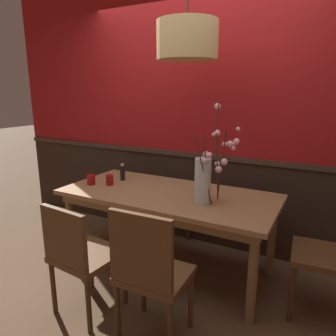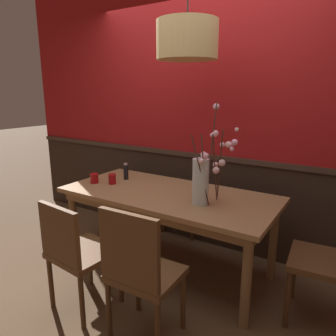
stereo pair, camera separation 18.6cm
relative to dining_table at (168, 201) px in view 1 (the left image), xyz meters
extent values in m
plane|color=brown|center=(0.00, 0.00, -0.67)|extent=(24.00, 24.00, 0.00)
cube|color=#2D2119|center=(0.00, 0.72, -0.19)|extent=(5.02, 0.12, 0.95)
cube|color=#3E2E24|center=(0.00, 0.71, 0.30)|extent=(5.02, 0.14, 0.05)
cube|color=maroon|center=(0.00, 0.72, 1.28)|extent=(5.02, 0.12, 2.00)
cube|color=#997047|center=(0.00, 0.00, 0.06)|extent=(1.90, 0.88, 0.04)
cube|color=brown|center=(0.00, 0.00, 0.00)|extent=(1.79, 0.78, 0.08)
cylinder|color=brown|center=(-0.86, -0.35, -0.31)|extent=(0.07, 0.07, 0.71)
cylinder|color=brown|center=(0.86, -0.35, -0.31)|extent=(0.07, 0.07, 0.71)
cylinder|color=brown|center=(-0.86, 0.35, -0.31)|extent=(0.07, 0.07, 0.71)
cylinder|color=brown|center=(0.86, 0.35, -0.31)|extent=(0.07, 0.07, 0.71)
cube|color=brown|center=(1.27, 0.00, -0.20)|extent=(0.45, 0.47, 0.04)
cylinder|color=#492F1A|center=(1.11, -0.20, -0.44)|extent=(0.04, 0.04, 0.45)
cylinder|color=#492F1A|center=(1.08, 0.18, -0.44)|extent=(0.04, 0.04, 0.45)
cube|color=brown|center=(-0.27, 0.81, -0.20)|extent=(0.45, 0.43, 0.04)
cube|color=brown|center=(-0.27, 1.00, 0.05)|extent=(0.43, 0.04, 0.46)
cylinder|color=#492F1A|center=(-0.08, 0.62, -0.45)|extent=(0.04, 0.04, 0.44)
cylinder|color=#492F1A|center=(-0.47, 0.62, -0.45)|extent=(0.04, 0.04, 0.44)
cylinder|color=#492F1A|center=(-0.07, 0.99, -0.45)|extent=(0.04, 0.04, 0.44)
cylinder|color=#492F1A|center=(-0.46, 0.99, -0.45)|extent=(0.04, 0.04, 0.44)
cube|color=brown|center=(-0.25, -0.77, -0.22)|extent=(0.47, 0.46, 0.04)
cube|color=brown|center=(-0.27, -0.97, 0.00)|extent=(0.41, 0.07, 0.40)
cylinder|color=#492F1A|center=(-0.42, -0.57, -0.46)|extent=(0.04, 0.04, 0.42)
cylinder|color=#492F1A|center=(-0.05, -0.60, -0.46)|extent=(0.04, 0.04, 0.42)
cylinder|color=#492F1A|center=(-0.46, -0.94, -0.46)|extent=(0.04, 0.04, 0.42)
cylinder|color=#492F1A|center=(-0.08, -0.97, -0.46)|extent=(0.04, 0.04, 0.42)
cube|color=brown|center=(0.32, -0.77, -0.21)|extent=(0.46, 0.41, 0.04)
cube|color=brown|center=(0.33, -0.94, 0.04)|extent=(0.42, 0.05, 0.47)
cylinder|color=#492F1A|center=(0.12, -0.61, -0.45)|extent=(0.04, 0.04, 0.43)
cylinder|color=#492F1A|center=(0.50, -0.59, -0.45)|extent=(0.04, 0.04, 0.43)
cylinder|color=#492F1A|center=(0.14, -0.94, -0.45)|extent=(0.04, 0.04, 0.43)
cylinder|color=#492F1A|center=(0.51, -0.92, -0.45)|extent=(0.04, 0.04, 0.43)
cylinder|color=silver|center=(0.37, -0.11, 0.26)|extent=(0.13, 0.13, 0.37)
cylinder|color=silver|center=(0.37, -0.11, 0.13)|extent=(0.11, 0.11, 0.08)
cylinder|color=#472D23|center=(0.39, -0.16, 0.37)|extent=(0.12, 0.12, 0.56)
sphere|color=beige|center=(0.40, -0.17, 0.44)|extent=(0.05, 0.05, 0.05)
sphere|color=#FCB5D1|center=(0.45, -0.19, 0.50)|extent=(0.04, 0.04, 0.04)
sphere|color=beige|center=(0.38, -0.13, 0.38)|extent=(0.04, 0.04, 0.04)
cylinder|color=#472D23|center=(0.39, -0.11, 0.37)|extent=(0.03, 0.09, 0.56)
sphere|color=#ECB8CF|center=(0.41, -0.09, 0.34)|extent=(0.06, 0.06, 0.06)
sphere|color=beige|center=(0.42, -0.11, 0.37)|extent=(0.04, 0.04, 0.04)
sphere|color=#EEAABA|center=(0.39, -0.10, 0.48)|extent=(0.05, 0.05, 0.05)
cylinder|color=#472D23|center=(0.42, -0.03, 0.48)|extent=(0.10, 0.05, 0.79)
sphere|color=#FEB0BE|center=(0.45, -0.03, 0.64)|extent=(0.05, 0.05, 0.05)
sphere|color=#F3B5D3|center=(0.43, 0.02, 0.84)|extent=(0.05, 0.05, 0.05)
sphere|color=#F5ACCF|center=(0.42, -0.03, 0.63)|extent=(0.03, 0.03, 0.03)
cylinder|color=#472D23|center=(0.49, -0.02, 0.39)|extent=(0.15, 0.27, 0.61)
sphere|color=#FCBDC7|center=(0.46, -0.04, 0.40)|extent=(0.04, 0.04, 0.04)
sphere|color=#F9ABD0|center=(0.59, 0.00, 0.58)|extent=(0.05, 0.05, 0.05)
sphere|color=#F7A9C4|center=(0.57, 0.02, 0.56)|extent=(0.03, 0.03, 0.03)
sphere|color=#F3AEC9|center=(0.57, 0.00, 0.53)|extent=(0.04, 0.04, 0.04)
sphere|color=beige|center=(0.59, 0.04, 0.67)|extent=(0.03, 0.03, 0.03)
sphere|color=beige|center=(0.54, 0.01, 0.56)|extent=(0.05, 0.05, 0.05)
cylinder|color=#472D23|center=(0.48, -0.07, 0.37)|extent=(0.06, 0.24, 0.57)
sphere|color=#F1B6C9|center=(0.49, -0.10, 0.37)|extent=(0.05, 0.05, 0.05)
sphere|color=beige|center=(0.52, -0.05, 0.43)|extent=(0.05, 0.05, 0.05)
sphere|color=#E9A8C2|center=(0.52, -0.06, 0.56)|extent=(0.04, 0.04, 0.04)
cylinder|color=#9E0F14|center=(-0.59, -0.07, 0.13)|extent=(0.07, 0.07, 0.10)
torus|color=red|center=(-0.59, -0.07, 0.18)|extent=(0.08, 0.08, 0.01)
cylinder|color=silver|center=(-0.59, -0.07, 0.12)|extent=(0.05, 0.05, 0.05)
cylinder|color=#9E0F14|center=(-0.76, -0.14, 0.13)|extent=(0.08, 0.08, 0.10)
torus|color=red|center=(-0.76, -0.14, 0.17)|extent=(0.08, 0.08, 0.01)
cylinder|color=silver|center=(-0.76, -0.14, 0.11)|extent=(0.05, 0.05, 0.05)
cylinder|color=black|center=(-0.59, 0.13, 0.16)|extent=(0.05, 0.05, 0.15)
cylinder|color=beige|center=(-0.59, 0.13, 0.24)|extent=(0.04, 0.04, 0.02)
cylinder|color=tan|center=(0.14, 0.06, 1.34)|extent=(0.49, 0.49, 0.29)
sphere|color=#F9EAB7|center=(0.14, 0.06, 1.30)|extent=(0.14, 0.14, 0.14)
camera|label=1|loc=(1.26, -2.32, 0.95)|focal=33.38mm
camera|label=2|loc=(1.42, -2.22, 0.95)|focal=33.38mm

